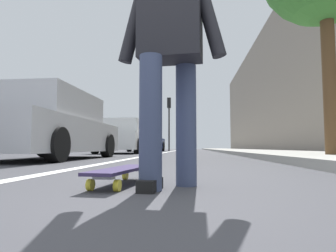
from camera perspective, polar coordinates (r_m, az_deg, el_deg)
name	(u,v)px	position (r m, az deg, el deg)	size (l,w,h in m)	color
ground_plane	(184,154)	(11.09, 3.29, -5.63)	(80.00, 80.00, 0.00)	#38383D
lane_stripe_white	(173,151)	(21.13, 1.08, -4.99)	(52.00, 0.16, 0.01)	silver
sidewalk_curb	(239,151)	(19.32, 13.92, -4.76)	(52.00, 3.20, 0.13)	#9E9B93
building_facade	(271,89)	(24.34, 19.72, 6.88)	(40.00, 1.20, 9.75)	gray
skateboard	(122,171)	(2.04, -9.12, -8.83)	(0.86, 0.30, 0.11)	yellow
skater_person	(170,43)	(1.95, 0.39, 16.16)	(0.44, 0.72, 1.64)	#384260
parked_car_near	(49,128)	(6.84, -22.52, -0.28)	(4.45, 2.02, 1.46)	#B7B7BC
parked_car_mid	(123,138)	(13.00, -8.96, -2.28)	(4.12, 2.04, 1.48)	silver
parked_car_far	(147,141)	(19.39, -4.21, -2.90)	(4.37, 2.10, 1.50)	navy
traffic_light	(169,114)	(22.27, 0.21, 2.41)	(0.33, 0.28, 4.13)	#2D2D2D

